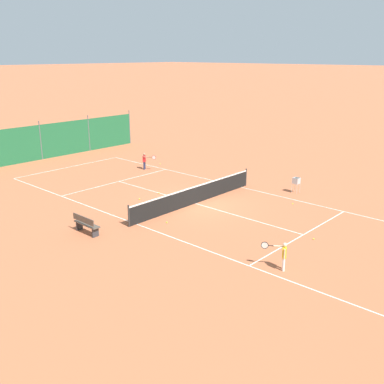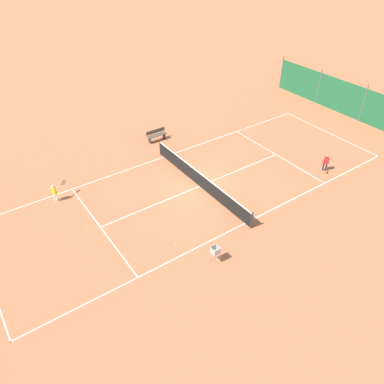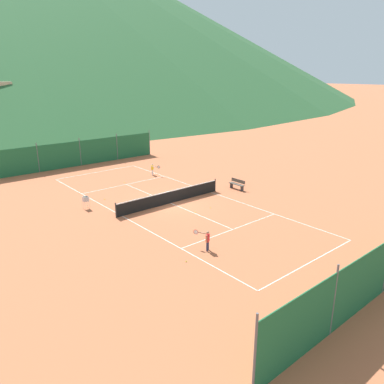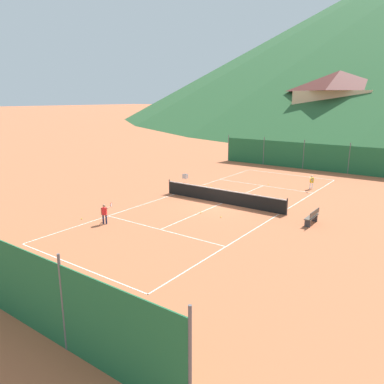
# 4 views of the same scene
# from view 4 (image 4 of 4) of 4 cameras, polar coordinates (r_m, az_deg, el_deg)

# --- Properties ---
(ground_plane) EXTENTS (600.00, 600.00, 0.00)m
(ground_plane) POSITION_cam_4_polar(r_m,az_deg,el_deg) (25.29, 4.59, -1.71)
(ground_plane) COLOR #B7603D
(court_line_markings) EXTENTS (8.25, 23.85, 0.01)m
(court_line_markings) POSITION_cam_4_polar(r_m,az_deg,el_deg) (25.29, 4.59, -1.70)
(court_line_markings) COLOR white
(court_line_markings) RESTS_ON ground
(tennis_net) EXTENTS (9.18, 0.08, 1.06)m
(tennis_net) POSITION_cam_4_polar(r_m,az_deg,el_deg) (25.16, 4.62, -0.62)
(tennis_net) COLOR #2D2D2D
(tennis_net) RESTS_ON ground
(windscreen_fence_far) EXTENTS (17.28, 0.08, 2.90)m
(windscreen_fence_far) POSITION_cam_4_polar(r_m,az_deg,el_deg) (38.86, 16.63, 5.30)
(windscreen_fence_far) COLOR #1E6038
(windscreen_fence_far) RESTS_ON ground
(player_far_service) EXTENTS (0.47, 0.99, 1.15)m
(player_far_service) POSITION_cam_4_polar(r_m,az_deg,el_deg) (21.54, -13.14, -3.02)
(player_far_service) COLOR #23284C
(player_far_service) RESTS_ON ground
(player_far_baseline) EXTENTS (0.49, 0.94, 1.09)m
(player_far_baseline) POSITION_cam_4_polar(r_m,az_deg,el_deg) (30.37, 17.76, 1.59)
(player_far_baseline) COLOR white
(player_far_baseline) RESTS_ON ground
(tennis_ball_service_box) EXTENTS (0.07, 0.07, 0.07)m
(tennis_ball_service_box) POSITION_cam_4_polar(r_m,az_deg,el_deg) (31.23, 11.57, 1.17)
(tennis_ball_service_box) COLOR #CCE033
(tennis_ball_service_box) RESTS_ON ground
(tennis_ball_alley_right) EXTENTS (0.07, 0.07, 0.07)m
(tennis_ball_alley_right) POSITION_cam_4_polar(r_m,az_deg,el_deg) (22.81, -16.47, -3.95)
(tennis_ball_alley_right) COLOR #CCE033
(tennis_ball_alley_right) RESTS_ON ground
(tennis_ball_near_corner) EXTENTS (0.07, 0.07, 0.07)m
(tennis_ball_near_corner) POSITION_cam_4_polar(r_m,az_deg,el_deg) (24.74, 11.76, -2.25)
(tennis_ball_near_corner) COLOR #CCE033
(tennis_ball_near_corner) RESTS_ON ground
(tennis_ball_by_net_left) EXTENTS (0.07, 0.07, 0.07)m
(tennis_ball_by_net_left) POSITION_cam_4_polar(r_m,az_deg,el_deg) (23.06, 1.35, -3.16)
(tennis_ball_by_net_left) COLOR #CCE033
(tennis_ball_by_net_left) RESTS_ON ground
(tennis_ball_by_net_right) EXTENTS (0.07, 0.07, 0.07)m
(tennis_ball_by_net_right) POSITION_cam_4_polar(r_m,az_deg,el_deg) (30.22, 2.95, 1.01)
(tennis_ball_by_net_right) COLOR #CCE033
(tennis_ball_by_net_right) RESTS_ON ground
(tennis_ball_far_corner) EXTENTS (0.07, 0.07, 0.07)m
(tennis_ball_far_corner) POSITION_cam_4_polar(r_m,az_deg,el_deg) (22.30, 4.43, -3.81)
(tennis_ball_far_corner) COLOR #CCE033
(tennis_ball_far_corner) RESTS_ON ground
(ball_hopper) EXTENTS (0.36, 0.36, 0.89)m
(ball_hopper) POSITION_cam_4_polar(r_m,az_deg,el_deg) (30.40, -1.04, 2.31)
(ball_hopper) COLOR #B7B7BC
(ball_hopper) RESTS_ON ground
(courtside_bench) EXTENTS (0.36, 1.50, 0.84)m
(courtside_bench) POSITION_cam_4_polar(r_m,az_deg,el_deg) (21.99, 17.85, -3.59)
(courtside_bench) COLOR #51473D
(courtside_bench) RESTS_ON ground
(alpine_chalet) EXTENTS (13.00, 10.00, 11.20)m
(alpine_chalet) POSITION_cam_4_polar(r_m,az_deg,el_deg) (67.61, 21.21, 12.32)
(alpine_chalet) COLOR #C6B28E
(alpine_chalet) RESTS_ON ground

